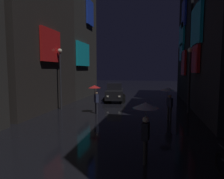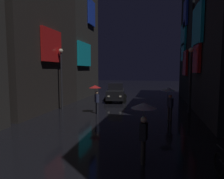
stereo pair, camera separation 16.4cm
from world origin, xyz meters
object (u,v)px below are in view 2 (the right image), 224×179
(car_distant, at_px, (116,92))
(streetlamp_left_far, at_px, (61,71))
(pedestrian_far_right_clear, at_px, (169,95))
(pedestrian_foreground_left_clear, at_px, (144,116))
(pedestrian_midstreet_centre_red, at_px, (96,91))
(streetlamp_right_far, at_px, (190,72))

(car_distant, bearing_deg, streetlamp_left_far, -123.13)
(pedestrian_far_right_clear, height_order, pedestrian_foreground_left_clear, same)
(pedestrian_midstreet_centre_red, bearing_deg, streetlamp_right_far, 13.37)
(pedestrian_midstreet_centre_red, distance_m, streetlamp_left_far, 3.63)
(pedestrian_midstreet_centre_red, height_order, streetlamp_left_far, streetlamp_left_far)
(pedestrian_midstreet_centre_red, xyz_separation_m, streetlamp_left_far, (-3.19, 0.90, 1.47))
(pedestrian_far_right_clear, relative_size, car_distant, 0.49)
(streetlamp_right_far, xyz_separation_m, streetlamp_left_far, (-10.00, -0.72, 0.04))
(pedestrian_far_right_clear, xyz_separation_m, car_distant, (-4.92, 7.01, -0.74))
(pedestrian_midstreet_centre_red, xyz_separation_m, pedestrian_far_right_clear, (5.17, -0.83, 0.00))
(pedestrian_midstreet_centre_red, bearing_deg, pedestrian_far_right_clear, -9.11)
(streetlamp_right_far, bearing_deg, pedestrian_far_right_clear, -123.76)
(streetlamp_left_far, bearing_deg, pedestrian_foreground_left_clear, -48.36)
(pedestrian_foreground_left_clear, distance_m, streetlamp_right_far, 9.36)
(pedestrian_midstreet_centre_red, relative_size, pedestrian_foreground_left_clear, 1.00)
(pedestrian_foreground_left_clear, relative_size, streetlamp_right_far, 0.43)
(streetlamp_left_far, bearing_deg, car_distant, 56.87)
(pedestrian_foreground_left_clear, height_order, streetlamp_left_far, streetlamp_left_far)
(pedestrian_far_right_clear, relative_size, streetlamp_right_far, 0.43)
(car_distant, bearing_deg, streetlamp_right_far, -34.84)
(pedestrian_midstreet_centre_red, relative_size, pedestrian_far_right_clear, 1.00)
(car_distant, bearing_deg, pedestrian_foreground_left_clear, -74.30)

